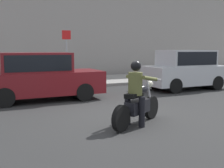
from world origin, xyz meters
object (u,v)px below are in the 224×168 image
(motorcycle_with_rider_olive, at_px, (137,99))
(street_sign_post, at_px, (67,51))
(parked_sedan_maroon, at_px, (40,76))
(parked_hatchback_silver, at_px, (186,69))

(motorcycle_with_rider_olive, height_order, street_sign_post, street_sign_post)
(parked_sedan_maroon, height_order, street_sign_post, street_sign_post)
(motorcycle_with_rider_olive, distance_m, parked_hatchback_silver, 6.63)
(parked_sedan_maroon, distance_m, parked_hatchback_silver, 6.59)
(parked_hatchback_silver, xyz_separation_m, street_sign_post, (-4.59, 3.55, 0.81))
(parked_sedan_maroon, relative_size, parked_hatchback_silver, 1.14)
(motorcycle_with_rider_olive, relative_size, street_sign_post, 0.69)
(parked_sedan_maroon, xyz_separation_m, street_sign_post, (2.00, 3.57, 0.86))
(street_sign_post, bearing_deg, parked_hatchback_silver, -37.73)
(parked_hatchback_silver, distance_m, street_sign_post, 5.86)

